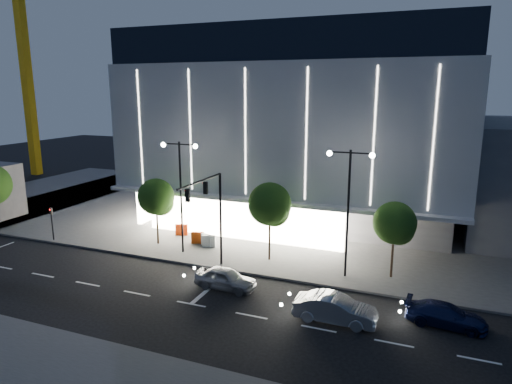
{
  "coord_description": "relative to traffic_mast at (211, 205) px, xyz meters",
  "views": [
    {
      "loc": [
        15.24,
        -23.96,
        12.89
      ],
      "look_at": [
        2.33,
        8.44,
        5.0
      ],
      "focal_mm": 32.0,
      "sensor_mm": 36.0,
      "label": 1
    }
  ],
  "objects": [
    {
      "name": "barrier_b",
      "position": [
        -2.62,
        4.46,
        -4.38
      ],
      "size": [
        1.12,
        0.58,
        1.0
      ],
      "primitive_type": "cube",
      "rotation": [
        0.0,
        0.0,
        0.31
      ],
      "color": "silver",
      "rests_on": "sidewalk_museum"
    },
    {
      "name": "car_third",
      "position": [
        15.47,
        -1.85,
        -4.4
      ],
      "size": [
        4.43,
        2.05,
        1.25
      ],
      "primitive_type": "imported",
      "rotation": [
        0.0,
        0.0,
        1.5
      ],
      "color": "#111841",
      "rests_on": "ground"
    },
    {
      "name": "car_second",
      "position": [
        9.64,
        -3.68,
        -4.26
      ],
      "size": [
        4.68,
        1.66,
        1.54
      ],
      "primitive_type": "imported",
      "rotation": [
        0.0,
        0.0,
        1.58
      ],
      "color": "#AEB1B7",
      "rests_on": "ground"
    },
    {
      "name": "tree_left",
      "position": [
        -6.97,
        3.68,
        -0.99
      ],
      "size": [
        3.02,
        3.02,
        5.72
      ],
      "color": "black",
      "rests_on": "ground"
    },
    {
      "name": "museum",
      "position": [
        1.98,
        18.97,
        4.25
      ],
      "size": [
        30.0,
        25.8,
        18.0
      ],
      "color": "#4C4C51",
      "rests_on": "ground"
    },
    {
      "name": "ped_signal_far",
      "position": [
        -16.0,
        1.16,
        -3.14
      ],
      "size": [
        0.22,
        0.24,
        3.0
      ],
      "color": "black",
      "rests_on": "ground"
    },
    {
      "name": "tree_mid",
      "position": [
        3.03,
        3.68,
        -0.69
      ],
      "size": [
        3.25,
        3.25,
        6.15
      ],
      "color": "black",
      "rests_on": "ground"
    },
    {
      "name": "street_lamp_east",
      "position": [
        9.0,
        2.66,
        0.93
      ],
      "size": [
        3.16,
        0.36,
        9.0
      ],
      "color": "black",
      "rests_on": "ground"
    },
    {
      "name": "barrier_a",
      "position": [
        -6.31,
        6.33,
        -4.38
      ],
      "size": [
        1.13,
        0.54,
        1.0
      ],
      "primitive_type": "cube",
      "rotation": [
        0.0,
        0.0,
        0.28
      ],
      "color": "#E53D0C",
      "rests_on": "sidewalk_museum"
    },
    {
      "name": "barrier_d",
      "position": [
        -2.91,
        4.64,
        -4.38
      ],
      "size": [
        1.12,
        0.58,
        1.0
      ],
      "primitive_type": "cube",
      "rotation": [
        0.0,
        0.0,
        -0.32
      ],
      "color": "silver",
      "rests_on": "sidewalk_museum"
    },
    {
      "name": "ground",
      "position": [
        -1.0,
        -3.34,
        -5.03
      ],
      "size": [
        160.0,
        160.0,
        0.0
      ],
      "primitive_type": "plane",
      "color": "black",
      "rests_on": "ground"
    },
    {
      "name": "traffic_mast",
      "position": [
        0.0,
        0.0,
        0.0
      ],
      "size": [
        0.33,
        5.89,
        7.07
      ],
      "color": "black",
      "rests_on": "ground"
    },
    {
      "name": "street_lamp_west",
      "position": [
        -4.0,
        2.66,
        0.93
      ],
      "size": [
        3.16,
        0.36,
        9.0
      ],
      "color": "black",
      "rests_on": "ground"
    },
    {
      "name": "sidewalk_museum",
      "position": [
        4.0,
        20.66,
        -4.95
      ],
      "size": [
        70.0,
        40.0,
        0.15
      ],
      "primitive_type": "cube",
      "color": "#474747",
      "rests_on": "ground"
    },
    {
      "name": "tower_crane",
      "position": [
        -41.92,
        24.66,
        15.48
      ],
      "size": [
        32.0,
        2.0,
        28.5
      ],
      "color": "gold",
      "rests_on": "ground"
    },
    {
      "name": "tree_right",
      "position": [
        12.03,
        3.68,
        -1.14
      ],
      "size": [
        2.91,
        2.91,
        5.51
      ],
      "color": "black",
      "rests_on": "ground"
    },
    {
      "name": "car_lead",
      "position": [
        2.0,
        -2.03,
        -4.32
      ],
      "size": [
        4.22,
        1.81,
        1.42
      ],
      "primitive_type": "imported",
      "rotation": [
        0.0,
        0.0,
        1.54
      ],
      "color": "#919398",
      "rests_on": "ground"
    },
    {
      "name": "barrier_c",
      "position": [
        -3.88,
        4.9,
        -4.38
      ],
      "size": [
        1.12,
        0.58,
        1.0
      ],
      "primitive_type": "cube",
      "rotation": [
        0.0,
        0.0,
        0.32
      ],
      "color": "#DE460C",
      "rests_on": "sidewalk_museum"
    }
  ]
}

